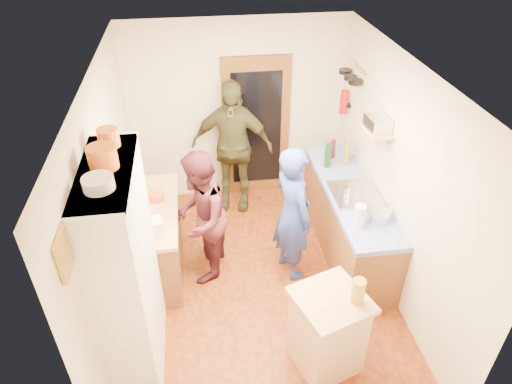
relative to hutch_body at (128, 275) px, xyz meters
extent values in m
cube|color=brown|center=(1.30, 0.80, -1.11)|extent=(3.00, 4.00, 0.02)
cube|color=silver|center=(1.30, 0.80, 1.51)|extent=(3.00, 4.00, 0.02)
cube|color=beige|center=(1.30, 2.81, 0.20)|extent=(3.00, 0.02, 2.60)
cube|color=beige|center=(1.30, -1.21, 0.20)|extent=(3.00, 0.02, 2.60)
cube|color=beige|center=(-0.21, 0.80, 0.20)|extent=(0.02, 4.00, 2.60)
cube|color=beige|center=(2.81, 0.80, 0.20)|extent=(0.02, 4.00, 2.60)
cube|color=brown|center=(1.55, 2.77, -0.05)|extent=(0.95, 0.06, 2.10)
cube|color=black|center=(1.55, 2.74, -0.05)|extent=(0.70, 0.02, 1.70)
cube|color=white|center=(0.00, 0.00, 0.00)|extent=(0.40, 1.20, 2.20)
cube|color=white|center=(0.00, 0.00, 1.08)|extent=(0.40, 1.14, 0.04)
cylinder|color=white|center=(0.00, -0.26, 1.15)|extent=(0.22, 0.22, 0.09)
cylinder|color=orange|center=(0.00, 0.03, 1.19)|extent=(0.22, 0.22, 0.17)
cylinder|color=orange|center=(0.00, 0.37, 1.18)|extent=(0.17, 0.17, 0.15)
cube|color=brown|center=(0.10, 1.25, -0.68)|extent=(0.60, 1.40, 0.85)
cube|color=tan|center=(0.10, 1.25, -0.23)|extent=(0.64, 1.44, 0.05)
cube|color=white|center=(0.15, 0.77, -0.10)|extent=(0.29, 0.22, 0.19)
cylinder|color=white|center=(0.05, 1.02, -0.12)|extent=(0.15, 0.15, 0.16)
cylinder|color=orange|center=(0.18, 1.43, -0.16)|extent=(0.21, 0.21, 0.08)
cube|color=tan|center=(0.12, 1.75, -0.19)|extent=(0.36, 0.31, 0.02)
cube|color=brown|center=(2.50, 1.30, -0.68)|extent=(0.60, 2.20, 0.84)
cube|color=#1322C2|center=(2.50, 1.30, -0.23)|extent=(0.62, 2.22, 0.06)
cube|color=silver|center=(2.50, 1.18, -0.18)|extent=(0.55, 0.58, 0.04)
cylinder|color=silver|center=(2.45, 1.19, -0.10)|extent=(0.20, 0.20, 0.13)
cylinder|color=#143F14|center=(2.35, 1.86, -0.04)|extent=(0.10, 0.10, 0.33)
cylinder|color=#591419|center=(2.48, 2.08, -0.07)|extent=(0.07, 0.07, 0.26)
cylinder|color=olive|center=(2.61, 1.89, -0.02)|extent=(0.10, 0.10, 0.35)
cylinder|color=white|center=(2.35, 0.62, -0.07)|extent=(0.14, 0.14, 0.27)
cylinder|color=silver|center=(2.60, 0.71, -0.15)|extent=(0.29, 0.29, 0.11)
cube|color=tan|center=(1.78, -0.35, -0.67)|extent=(0.70, 0.70, 0.86)
cube|color=tan|center=(1.78, -0.35, -0.22)|extent=(0.79, 0.79, 0.05)
cube|color=white|center=(1.71, -0.32, -0.21)|extent=(0.42, 0.38, 0.02)
cylinder|color=#AD9E2D|center=(1.99, -0.41, -0.07)|extent=(0.15, 0.15, 0.24)
cylinder|color=silver|center=(2.76, 2.33, 0.95)|extent=(0.02, 0.65, 0.02)
cylinder|color=black|center=(2.70, 2.15, 0.82)|extent=(0.18, 0.18, 0.05)
cylinder|color=black|center=(2.70, 2.35, 0.80)|extent=(0.16, 0.16, 0.05)
cylinder|color=black|center=(2.70, 2.55, 0.81)|extent=(0.17, 0.17, 0.05)
cube|color=tan|center=(2.67, 1.25, 0.60)|extent=(0.26, 0.42, 0.03)
cube|color=silver|center=(2.67, 1.25, 0.69)|extent=(0.23, 0.31, 0.15)
cube|color=black|center=(2.77, 2.50, 0.35)|extent=(0.06, 0.10, 0.04)
cylinder|color=red|center=(2.71, 2.50, 0.40)|extent=(0.11, 0.11, 0.32)
cube|color=gold|center=(-0.18, -0.75, 0.95)|extent=(0.03, 0.25, 0.30)
imported|color=#2A3C97|center=(1.75, 0.97, -0.25)|extent=(0.59, 0.72, 1.70)
imported|color=#471B24|center=(0.70, 1.13, -0.28)|extent=(0.79, 0.92, 1.65)
imported|color=#39381F|center=(1.18, 2.45, -0.15)|extent=(1.20, 0.73, 1.91)
camera|label=1|loc=(0.71, -3.03, 2.90)|focal=32.00mm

